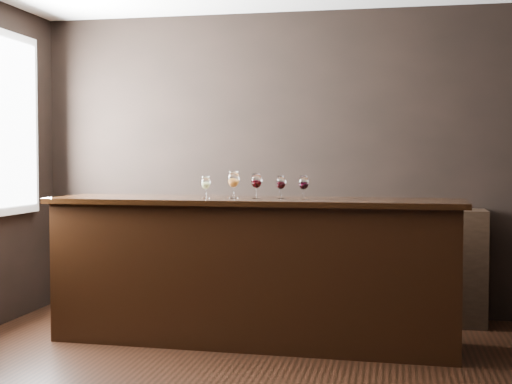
% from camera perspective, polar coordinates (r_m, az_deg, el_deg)
% --- Properties ---
extents(room_shell, '(5.02, 4.52, 2.81)m').
position_cam_1_polar(room_shell, '(4.58, -2.66, 7.28)').
color(room_shell, black).
rests_on(room_shell, ground).
extents(bar_counter, '(3.14, 0.79, 1.09)m').
position_cam_1_polar(bar_counter, '(5.60, -0.24, -6.53)').
color(bar_counter, black).
rests_on(bar_counter, ground).
extents(bar_top, '(3.25, 0.87, 0.04)m').
position_cam_1_polar(bar_top, '(5.54, -0.24, -0.73)').
color(bar_top, black).
rests_on(bar_top, bar_counter).
extents(back_bar_shelf, '(2.78, 0.40, 1.00)m').
position_cam_1_polar(back_bar_shelf, '(6.45, 5.49, -5.72)').
color(back_bar_shelf, black).
rests_on(back_bar_shelf, ground).
extents(glass_white, '(0.07, 0.07, 0.17)m').
position_cam_1_polar(glass_white, '(5.59, -4.04, 0.70)').
color(glass_white, white).
rests_on(glass_white, bar_top).
extents(glass_amber, '(0.09, 0.09, 0.21)m').
position_cam_1_polar(glass_amber, '(5.58, -1.81, 0.97)').
color(glass_amber, white).
rests_on(glass_amber, bar_top).
extents(glass_red_a, '(0.08, 0.08, 0.20)m').
position_cam_1_polar(glass_red_a, '(5.54, 0.03, 0.86)').
color(glass_red_a, white).
rests_on(glass_red_a, bar_top).
extents(glass_red_b, '(0.08, 0.08, 0.18)m').
position_cam_1_polar(glass_red_b, '(5.53, 2.00, 0.72)').
color(glass_red_b, white).
rests_on(glass_red_b, bar_top).
extents(glass_red_c, '(0.08, 0.08, 0.18)m').
position_cam_1_polar(glass_red_c, '(5.45, 3.84, 0.71)').
color(glass_red_c, white).
rests_on(glass_red_c, bar_top).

